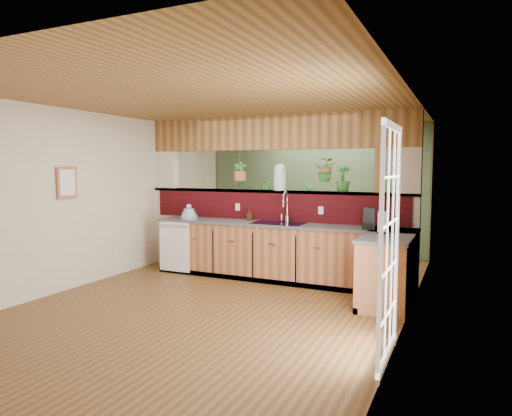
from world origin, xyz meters
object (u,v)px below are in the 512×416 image
at_px(faucet, 286,206).
at_px(paper_towel, 382,223).
at_px(soap_dispenser, 249,215).
at_px(coffee_maker, 369,219).
at_px(shelving_console, 289,229).
at_px(dish_stack, 189,214).
at_px(glass_jar, 280,177).

height_order(faucet, paper_towel, faucet).
distance_m(soap_dispenser, coffee_maker, 1.97).
height_order(paper_towel, shelving_console, paper_towel).
relative_size(faucet, shelving_console, 0.33).
bearing_deg(paper_towel, shelving_console, 130.86).
bearing_deg(soap_dispenser, coffee_maker, -5.64).
relative_size(coffee_maker, shelving_console, 0.20).
bearing_deg(coffee_maker, faucet, 160.95).
relative_size(dish_stack, paper_towel, 0.93).
distance_m(dish_stack, soap_dispenser, 1.08).
height_order(faucet, dish_stack, faucet).
relative_size(coffee_maker, glass_jar, 0.68).
bearing_deg(faucet, dish_stack, -173.77).
bearing_deg(dish_stack, paper_towel, -6.51).
distance_m(faucet, glass_jar, 0.53).
xyz_separation_m(dish_stack, paper_towel, (3.26, -0.37, 0.06)).
relative_size(soap_dispenser, coffee_maker, 0.65).
bearing_deg(soap_dispenser, dish_stack, -171.66).
bearing_deg(coffee_maker, shelving_console, 121.94).
distance_m(dish_stack, paper_towel, 3.28).
bearing_deg(coffee_maker, glass_jar, 154.23).
xyz_separation_m(dish_stack, soap_dispenser, (1.06, 0.16, 0.02)).
relative_size(faucet, dish_stack, 1.75).
bearing_deg(coffee_maker, soap_dispenser, 164.73).
distance_m(faucet, shelving_console, 2.34).
relative_size(faucet, soap_dispenser, 2.57).
height_order(glass_jar, shelving_console, glass_jar).
height_order(soap_dispenser, coffee_maker, coffee_maker).
height_order(soap_dispenser, paper_towel, paper_towel).
bearing_deg(shelving_console, coffee_maker, -28.56).
height_order(soap_dispenser, shelving_console, soap_dispenser).
distance_m(paper_towel, glass_jar, 2.02).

